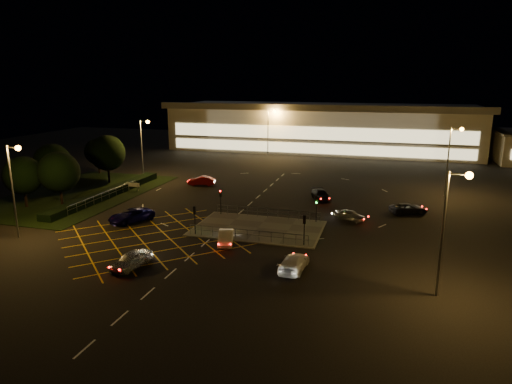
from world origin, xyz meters
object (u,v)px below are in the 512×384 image
(signal_se, at_px, (304,224))
(car_circ_red, at_px, (202,181))
(car_near_silver, at_px, (131,260))
(signal_ne, at_px, (317,204))
(car_left_blue, at_px, (131,216))
(car_right_silver, at_px, (350,215))
(car_queue_white, at_px, (226,237))
(car_east_grey, at_px, (408,209))
(car_approach_white, at_px, (294,263))
(car_far_dkgrey, at_px, (321,195))
(signal_sw, at_px, (195,214))
(signal_nw, at_px, (221,197))

(signal_se, relative_size, car_circ_red, 0.72)
(signal_se, xyz_separation_m, car_near_silver, (-13.98, -9.78, -1.62))
(signal_ne, bearing_deg, car_left_blue, -165.03)
(signal_ne, xyz_separation_m, car_right_silver, (3.75, 2.19, -1.73))
(signal_se, height_order, car_queue_white, signal_se)
(signal_ne, height_order, car_east_grey, signal_ne)
(car_approach_white, bearing_deg, car_right_silver, -98.56)
(car_near_silver, distance_m, car_right_silver, 26.70)
(car_left_blue, height_order, car_far_dkgrey, car_left_blue)
(signal_se, xyz_separation_m, car_approach_white, (0.22, -6.26, -1.65))
(car_queue_white, height_order, car_east_grey, car_queue_white)
(signal_se, bearing_deg, car_queue_white, 11.06)
(car_circ_red, xyz_separation_m, car_approach_white, (20.96, -28.86, -0.00))
(signal_sw, height_order, signal_nw, same)
(signal_nw, bearing_deg, car_right_silver, 7.91)
(signal_ne, relative_size, car_queue_white, 0.77)
(car_circ_red, bearing_deg, car_east_grey, 65.88)
(car_left_blue, height_order, car_circ_red, car_left_blue)
(signal_sw, distance_m, car_far_dkgrey, 21.85)
(signal_sw, relative_size, car_queue_white, 0.77)
(signal_ne, xyz_separation_m, car_near_silver, (-13.98, -17.77, -1.62))
(car_left_blue, relative_size, car_far_dkgrey, 1.16)
(signal_se, bearing_deg, car_left_blue, -6.19)
(car_near_silver, height_order, car_approach_white, car_near_silver)
(car_queue_white, bearing_deg, car_approach_white, -46.36)
(signal_sw, relative_size, signal_nw, 1.00)
(signal_sw, distance_m, car_circ_red, 24.29)
(car_circ_red, bearing_deg, car_left_blue, -12.12)
(signal_nw, relative_size, car_circ_red, 0.72)
(signal_se, distance_m, signal_nw, 14.41)
(signal_sw, xyz_separation_m, car_far_dkgrey, (10.98, 18.82, -1.68))
(car_right_silver, bearing_deg, car_circ_red, 84.22)
(signal_nw, bearing_deg, signal_ne, 0.00)
(car_near_silver, bearing_deg, car_circ_red, 113.56)
(signal_se, height_order, car_near_silver, signal_se)
(signal_ne, xyz_separation_m, car_east_grey, (10.62, 7.12, -1.72))
(car_approach_white, bearing_deg, signal_sw, -23.57)
(car_far_dkgrey, distance_m, car_east_grey, 12.22)
(signal_se, xyz_separation_m, car_right_silver, (3.75, 10.18, -1.73))
(car_far_dkgrey, height_order, car_east_grey, car_far_dkgrey)
(car_approach_white, bearing_deg, car_near_silver, 17.50)
(car_circ_red, bearing_deg, car_queue_white, 17.34)
(signal_sw, bearing_deg, signal_se, -180.00)
(car_far_dkgrey, bearing_deg, car_approach_white, -111.81)
(car_left_blue, bearing_deg, car_right_silver, 46.98)
(car_far_dkgrey, xyz_separation_m, car_approach_white, (1.24, -25.08, 0.03))
(signal_ne, xyz_separation_m, car_queue_white, (-7.90, -9.53, -1.69))
(signal_sw, distance_m, car_queue_white, 4.70)
(signal_sw, height_order, car_far_dkgrey, signal_sw)
(signal_sw, relative_size, car_left_blue, 0.57)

